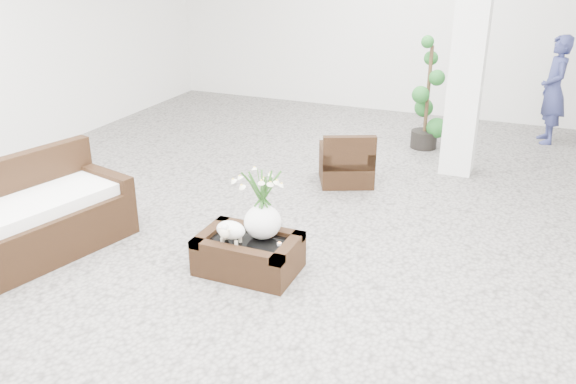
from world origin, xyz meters
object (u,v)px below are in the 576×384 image
at_px(topiary, 428,94).
at_px(armchair, 346,156).
at_px(coffee_table, 249,255).
at_px(loveseat, 36,209).

bearing_deg(topiary, armchair, -110.02).
relative_size(coffee_table, loveseat, 0.53).
xyz_separation_m(armchair, topiary, (0.64, 1.76, 0.46)).
distance_m(armchair, loveseat, 3.64).
relative_size(armchair, loveseat, 0.40).
bearing_deg(loveseat, armchair, -22.21).
bearing_deg(coffee_table, topiary, 79.43).
distance_m(loveseat, topiary, 5.47).
bearing_deg(armchair, coffee_table, 62.24).
bearing_deg(coffee_table, armchair, 86.56).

